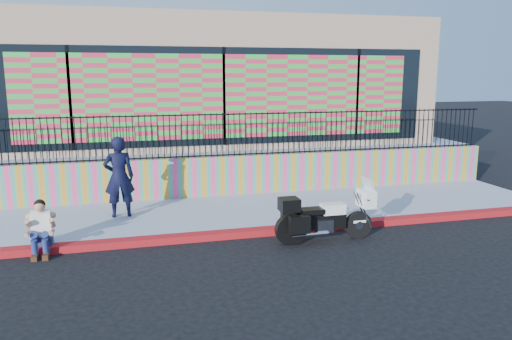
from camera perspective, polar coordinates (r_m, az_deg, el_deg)
name	(u,v)px	position (r m, az deg, el deg)	size (l,w,h in m)	color
ground	(262,235)	(11.12, 0.63, -7.42)	(90.00, 90.00, 0.00)	black
red_curb	(262,232)	(11.09, 0.63, -7.06)	(16.00, 0.30, 0.15)	#A30B26
sidewalk	(244,212)	(12.62, -1.35, -4.81)	(16.00, 3.00, 0.15)	#8C92A8
mural_wall	(231,175)	(13.99, -2.88, -0.61)	(16.00, 0.20, 1.10)	#FF4380
metal_fence	(231,135)	(13.81, -2.93, 4.07)	(15.80, 0.04, 1.20)	black
elevated_platform	(203,151)	(18.95, -6.06, 2.17)	(16.00, 10.00, 1.25)	#8C92A8
storefront_building	(203,81)	(18.52, -6.12, 10.11)	(14.00, 8.06, 4.00)	tan
police_motorcycle	(324,216)	(10.65, 7.74, -5.24)	(2.13, 0.70, 1.32)	black
police_officer	(119,177)	(12.18, -15.39, -0.76)	(0.70, 0.46, 1.93)	black
seated_man	(41,233)	(10.67, -23.39, -6.61)	(0.54, 0.71, 1.06)	navy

